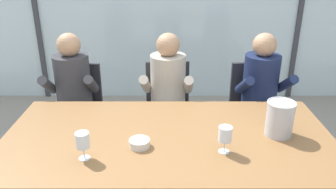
{
  "coord_description": "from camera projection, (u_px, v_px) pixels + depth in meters",
  "views": [
    {
      "loc": [
        0.0,
        -2.0,
        1.87
      ],
      "look_at": [
        0.0,
        0.35,
        0.87
      ],
      "focal_mm": 36.27,
      "sensor_mm": 36.0,
      "label": 1
    }
  ],
  "objects": [
    {
      "name": "ground",
      "position": [
        168.0,
        148.0,
        3.49
      ],
      "size": [
        14.0,
        14.0,
        0.0
      ],
      "primitive_type": "plane",
      "color": "#9E9384"
    },
    {
      "name": "window_glass_panel",
      "position": [
        168.0,
        0.0,
        4.24
      ],
      "size": [
        7.42,
        0.03,
        2.6
      ],
      "primitive_type": "cube",
      "color": "silver",
      "rests_on": "ground"
    },
    {
      "name": "window_mullion_left",
      "position": [
        34.0,
        0.0,
        4.22
      ],
      "size": [
        0.06,
        0.06,
        2.6
      ],
      "primitive_type": "cube",
      "color": "#38383D",
      "rests_on": "ground"
    },
    {
      "name": "window_mullion_right",
      "position": [
        302.0,
        0.0,
        4.22
      ],
      "size": [
        0.06,
        0.06,
        2.6
      ],
      "primitive_type": "cube",
      "color": "#38383D",
      "rests_on": "ground"
    },
    {
      "name": "dining_table",
      "position": [
        168.0,
        143.0,
        2.31
      ],
      "size": [
        2.22,
        1.11,
        0.72
      ],
      "color": "olive",
      "rests_on": "ground"
    },
    {
      "name": "chair_near_curtain",
      "position": [
        78.0,
        104.0,
        3.23
      ],
      "size": [
        0.47,
        0.47,
        0.89
      ],
      "rotation": [
        0.0,
        0.0,
        -0.07
      ],
      "color": "#232328",
      "rests_on": "ground"
    },
    {
      "name": "chair_left_of_center",
      "position": [
        168.0,
        102.0,
        3.27
      ],
      "size": [
        0.47,
        0.47,
        0.89
      ],
      "rotation": [
        0.0,
        0.0,
        0.08
      ],
      "color": "#232328",
      "rests_on": "ground"
    },
    {
      "name": "chair_center",
      "position": [
        254.0,
        103.0,
        3.25
      ],
      "size": [
        0.47,
        0.47,
        0.89
      ],
      "rotation": [
        0.0,
        0.0,
        0.07
      ],
      "color": "#232328",
      "rests_on": "ground"
    },
    {
      "name": "person_charcoal_jacket",
      "position": [
        72.0,
        91.0,
        3.06
      ],
      "size": [
        0.48,
        0.62,
        1.21
      ],
      "rotation": [
        0.0,
        0.0,
        0.05
      ],
      "color": "#38383D",
      "rests_on": "ground"
    },
    {
      "name": "person_beige_jumper",
      "position": [
        167.0,
        91.0,
        3.06
      ],
      "size": [
        0.47,
        0.62,
        1.21
      ],
      "rotation": [
        0.0,
        0.0,
        -0.05
      ],
      "color": "#B7AD9E",
      "rests_on": "ground"
    },
    {
      "name": "person_navy_polo",
      "position": [
        263.0,
        92.0,
        3.06
      ],
      "size": [
        0.49,
        0.63,
        1.21
      ],
      "rotation": [
        0.0,
        0.0,
        0.09
      ],
      "color": "#192347",
      "rests_on": "ground"
    },
    {
      "name": "ice_bucket_primary",
      "position": [
        280.0,
        118.0,
        2.25
      ],
      "size": [
        0.19,
        0.19,
        0.24
      ],
      "color": "#B7B7BC",
      "rests_on": "dining_table"
    },
    {
      "name": "tasting_bowl",
      "position": [
        139.0,
        143.0,
        2.15
      ],
      "size": [
        0.13,
        0.13,
        0.05
      ],
      "primitive_type": "cylinder",
      "color": "silver",
      "rests_on": "dining_table"
    },
    {
      "name": "wine_glass_by_left_taster",
      "position": [
        83.0,
        141.0,
        1.99
      ],
      "size": [
        0.08,
        0.08,
        0.17
      ],
      "color": "silver",
      "rests_on": "dining_table"
    },
    {
      "name": "wine_glass_near_bucket",
      "position": [
        225.0,
        135.0,
        2.05
      ],
      "size": [
        0.08,
        0.08,
        0.17
      ],
      "color": "silver",
      "rests_on": "dining_table"
    }
  ]
}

